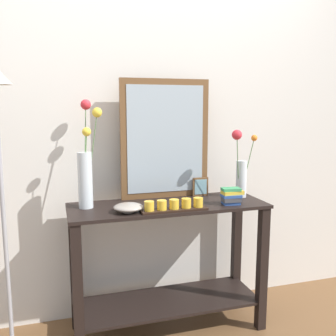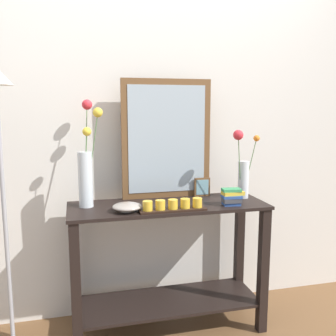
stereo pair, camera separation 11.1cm
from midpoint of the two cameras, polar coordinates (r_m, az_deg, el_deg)
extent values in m
cube|color=brown|center=(2.67, -1.29, -23.06)|extent=(7.00, 6.00, 0.02)
cube|color=silver|center=(2.59, -3.41, 7.68)|extent=(6.40, 0.08, 2.70)
cube|color=black|center=(2.34, -1.36, -5.71)|extent=(1.21, 0.43, 0.02)
cube|color=black|center=(2.58, -1.31, -19.47)|extent=(1.15, 0.39, 0.02)
cube|color=black|center=(2.25, -14.88, -17.98)|extent=(0.06, 0.06, 0.80)
cube|color=black|center=(2.53, 12.76, -14.67)|extent=(0.06, 0.06, 0.80)
cube|color=black|center=(2.57, -15.18, -14.40)|extent=(0.06, 0.06, 0.80)
cube|color=black|center=(2.82, 9.12, -12.01)|extent=(0.06, 0.06, 0.80)
cube|color=brown|center=(2.46, -1.72, 4.36)|extent=(0.59, 0.03, 0.77)
cube|color=#9EADB7|center=(2.45, -1.64, 4.34)|extent=(0.51, 0.00, 0.69)
cylinder|color=silver|center=(2.29, -13.74, -1.82)|extent=(0.09, 0.09, 0.33)
cylinder|color=#4C753D|center=(2.30, -12.82, 1.41)|extent=(0.09, 0.07, 0.54)
sphere|color=yellow|center=(2.31, -12.02, 8.20)|extent=(0.06, 0.06, 0.06)
cylinder|color=#4C753D|center=(2.28, -13.72, -0.10)|extent=(0.03, 0.02, 0.43)
sphere|color=yellow|center=(2.26, -13.57, 5.32)|extent=(0.05, 0.05, 0.05)
cylinder|color=#4C753D|center=(2.33, -13.73, 2.05)|extent=(0.04, 0.12, 0.59)
sphere|color=red|center=(2.37, -13.63, 9.28)|extent=(0.06, 0.06, 0.06)
cylinder|color=silver|center=(2.54, 9.76, -1.63)|extent=(0.07, 0.07, 0.24)
cylinder|color=#4C753D|center=(2.54, 10.69, 0.27)|extent=(0.07, 0.03, 0.37)
sphere|color=orange|center=(2.52, 11.66, 4.46)|extent=(0.04, 0.04, 0.04)
cylinder|color=#4C753D|center=(2.47, 9.23, 0.41)|extent=(0.07, 0.08, 0.40)
sphere|color=red|center=(2.40, 9.05, 4.97)|extent=(0.06, 0.06, 0.06)
cube|color=black|center=(2.19, -0.53, -6.32)|extent=(0.39, 0.09, 0.01)
cylinder|color=gold|center=(2.15, -4.34, -5.74)|extent=(0.06, 0.06, 0.05)
cylinder|color=gold|center=(2.16, -2.42, -5.61)|extent=(0.06, 0.06, 0.05)
cylinder|color=gold|center=(2.18, -0.53, -5.47)|extent=(0.06, 0.06, 0.05)
cylinder|color=gold|center=(2.20, 1.33, -5.33)|extent=(0.06, 0.06, 0.05)
cylinder|color=gold|center=(2.23, 3.14, -5.18)|extent=(0.06, 0.06, 0.05)
cube|color=brown|center=(2.55, 3.66, -2.83)|extent=(0.11, 0.01, 0.12)
cube|color=#729FAB|center=(2.54, 3.72, -2.86)|extent=(0.08, 0.00, 0.10)
cylinder|color=#9E9389|center=(2.18, -7.44, -6.52)|extent=(0.07, 0.07, 0.01)
ellipsoid|color=#9E9389|center=(2.17, -7.45, -5.88)|extent=(0.17, 0.17, 0.04)
cube|color=#2D519E|center=(2.36, 8.13, -5.20)|extent=(0.11, 0.09, 0.02)
cube|color=#424247|center=(2.35, 8.20, -4.71)|extent=(0.12, 0.08, 0.03)
cube|color=#2D519E|center=(2.35, 8.17, -4.16)|extent=(0.12, 0.10, 0.02)
cube|color=gold|center=(2.35, 8.36, -3.68)|extent=(0.13, 0.07, 0.02)
cube|color=#388E56|center=(2.34, 8.15, -3.21)|extent=(0.12, 0.08, 0.02)
cylinder|color=#9E9EA3|center=(2.28, -24.78, -8.04)|extent=(0.02, 0.02, 1.51)
camera|label=1|loc=(0.06, -91.38, -0.22)|focal=40.42mm
camera|label=2|loc=(0.06, 88.62, 0.22)|focal=40.42mm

